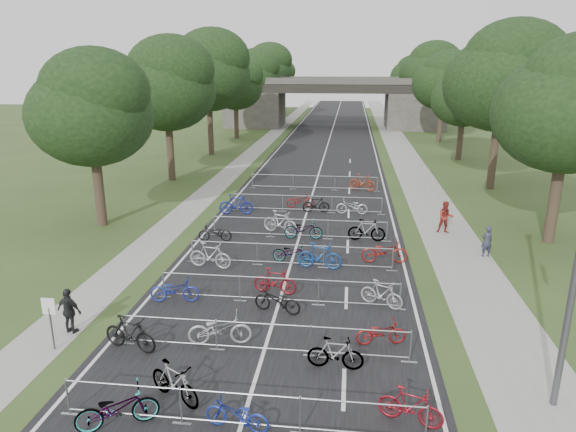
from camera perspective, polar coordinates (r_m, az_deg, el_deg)
name	(u,v)px	position (r m, az deg, el deg)	size (l,w,h in m)	color
ground	(240,429)	(14.22, -5.33, -22.49)	(200.00, 200.00, 0.00)	#31491F
road	(328,142)	(61.46, 4.52, 8.19)	(11.00, 140.00, 0.01)	black
sidewalk_right	(397,143)	(61.65, 12.03, 7.91)	(3.00, 140.00, 0.01)	gray
sidewalk_left	(266,141)	(62.22, -2.47, 8.33)	(2.00, 140.00, 0.01)	gray
lane_markings	(328,142)	(61.46, 4.51, 8.18)	(0.12, 140.00, 0.00)	silver
overpass_bridge	(334,102)	(75.99, 5.10, 12.46)	(31.00, 8.00, 7.05)	#403D39
park_sign	(50,314)	(18.31, -24.96, -9.87)	(0.45, 0.06, 1.83)	#4C4C51
tree_left_0	(92,111)	(30.20, -20.98, 10.86)	(6.72, 6.72, 10.25)	#33261C
tree_right_0	(572,107)	(28.77, 28.98, 10.55)	(7.17, 7.17, 10.93)	#33261C
tree_left_1	(167,86)	(41.14, -13.28, 13.89)	(7.56, 7.56, 11.53)	#33261C
tree_right_1	(504,79)	(40.11, 22.89, 13.86)	(8.18, 8.18, 12.47)	#33261C
tree_left_2	(209,72)	(52.56, -8.78, 15.51)	(8.40, 8.40, 12.81)	#33261C
tree_right_2	(465,97)	(51.86, 19.12, 12.40)	(6.16, 6.16, 9.39)	#33261C
tree_left_3	(236,85)	(64.25, -5.80, 14.33)	(6.72, 6.72, 10.25)	#33261C
tree_right_3	(444,82)	(63.60, 17.00, 14.09)	(7.17, 7.17, 10.93)	#33261C
tree_left_4	(254,75)	(75.98, -3.79, 15.33)	(7.56, 7.56, 11.53)	#33261C
tree_right_4	(430,71)	(75.43, 15.52, 15.23)	(8.18, 8.18, 12.47)	#33261C
tree_left_5	(267,69)	(87.79, -2.31, 16.05)	(8.40, 8.40, 12.81)	#33261C
tree_right_5	(418,83)	(87.37, 14.29, 14.15)	(6.16, 6.16, 9.39)	#33261C
tree_left_6	(278,77)	(99.69, -1.17, 15.19)	(6.72, 6.72, 10.25)	#33261C
tree_right_6	(411,75)	(99.26, 13.48, 15.00)	(7.17, 7.17, 10.93)	#33261C
barrier_row_0	(240,411)	(13.88, -5.40, -20.74)	(9.70, 0.08, 1.10)	#9FA2A7
barrier_row_1	(263,338)	(16.82, -2.76, -13.38)	(9.70, 0.08, 1.10)	#9FA2A7
barrier_row_2	(279,290)	(19.98, -1.03, -8.26)	(9.70, 0.08, 1.10)	#9FA2A7
barrier_row_3	(290,255)	(23.46, 0.25, -4.39)	(9.70, 0.08, 1.10)	#9FA2A7
barrier_row_4	(299,228)	(27.21, 1.23, -1.39)	(9.70, 0.08, 1.10)	#9FA2A7
barrier_row_5	(307,204)	(31.98, 2.12, 1.36)	(9.70, 0.08, 1.10)	#9FA2A7
barrier_row_6	(314,183)	(37.79, 2.89, 3.74)	(9.70, 0.08, 1.10)	#9FA2A7
bike_0	(117,409)	(14.55, -18.45, -19.63)	(0.73, 2.09, 1.10)	#9FA2A7
bike_1	(174,383)	(15.06, -12.51, -17.62)	(0.54, 1.91, 1.15)	#9FA2A7
bike_2	(237,415)	(13.92, -5.73, -21.12)	(0.60, 1.72, 0.90)	navy
bike_3	(410,407)	(14.35, 13.43, -19.90)	(0.48, 1.72, 1.03)	maroon
bike_4	(130,334)	(17.70, -17.15, -12.39)	(0.55, 1.96, 1.18)	black
bike_5	(220,329)	(17.43, -7.59, -12.37)	(0.73, 2.09, 1.10)	#A5A4AC
bike_6	(335,354)	(16.13, 5.30, -14.98)	(0.49, 1.73, 1.04)	#9FA2A7
bike_7	(381,333)	(17.59, 10.28, -12.62)	(0.58, 1.67, 0.88)	maroon
bike_8	(175,290)	(20.61, -12.48, -8.02)	(0.66, 1.90, 1.00)	#1C2C9A
bike_9	(275,281)	(20.80, -1.45, -7.24)	(0.51, 1.80, 1.08)	maroon
bike_10	(277,301)	(19.31, -1.20, -9.41)	(0.64, 1.83, 0.96)	black
bike_11	(382,294)	(20.05, 10.36, -8.52)	(0.49, 1.74, 1.05)	#A8A6AE
bike_12	(210,256)	(23.53, -8.65, -4.36)	(0.57, 2.01, 1.21)	#A5A5AD
bike_13	(292,253)	(23.96, 0.42, -4.11)	(0.63, 1.80, 0.95)	#9FA2A7
bike_14	(320,256)	(23.23, 3.52, -4.45)	(0.58, 2.04, 1.22)	navy
bike_15	(384,251)	(24.29, 10.67, -3.89)	(0.75, 2.14, 1.12)	maroon
bike_16	(215,233)	(27.01, -8.12, -1.88)	(0.61, 1.75, 0.92)	black
bike_17	(280,222)	(27.95, -0.88, -0.71)	(0.59, 2.10, 1.26)	#AFAFB7
bike_18	(303,229)	(27.12, 1.73, -1.49)	(0.70, 2.01, 1.06)	#9FA2A7
bike_19	(367,230)	(27.08, 8.73, -1.59)	(0.55, 1.94, 1.17)	#9FA2A7
bike_20	(236,204)	(31.70, -5.79, 1.30)	(0.59, 2.09, 1.26)	navy
bike_21	(300,201)	(33.05, 1.37, 1.73)	(0.62, 1.78, 0.93)	maroon
bike_22	(316,204)	(32.01, 3.13, 1.29)	(0.48, 1.69, 1.01)	black
bike_23	(352,206)	(31.82, 7.11, 1.08)	(0.67, 1.91, 1.00)	#BBBCC3
bike_27	(362,182)	(37.86, 8.26, 3.71)	(0.57, 2.03, 1.22)	#973216
pedestrian_a	(487,242)	(26.34, 21.22, -2.66)	(0.56, 0.37, 1.54)	#2B2D41
pedestrian_b	(446,218)	(29.25, 17.11, -0.16)	(0.85, 0.67, 1.76)	maroon
pedestrian_c	(69,311)	(19.33, -23.12, -9.71)	(0.96, 0.40, 1.63)	black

